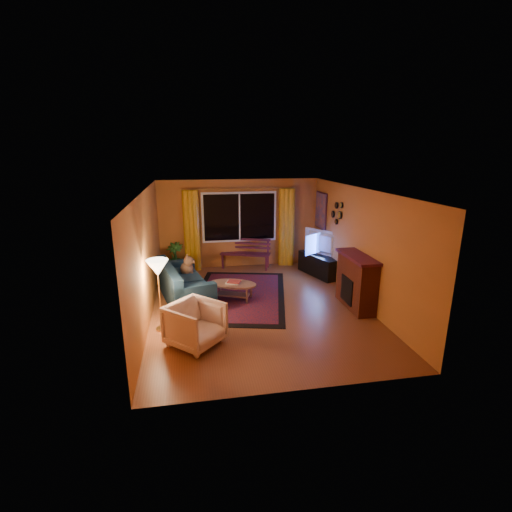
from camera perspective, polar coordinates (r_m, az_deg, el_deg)
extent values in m
cube|color=brown|center=(8.14, 0.37, -7.77)|extent=(4.50, 6.00, 0.02)
cube|color=white|center=(7.49, 0.41, 10.17)|extent=(4.50, 6.00, 0.02)
cube|color=#C67331|center=(10.62, -2.58, 4.99)|extent=(4.50, 0.02, 2.50)
cube|color=#C67331|center=(7.65, -16.49, 0.02)|extent=(0.02, 6.00, 2.50)
cube|color=#C67331|center=(8.42, 15.70, 1.50)|extent=(0.02, 6.00, 2.50)
cube|color=black|center=(10.52, -2.55, 5.99)|extent=(2.00, 0.02, 1.30)
cylinder|color=#BF8C3F|center=(10.37, -2.57, 10.31)|extent=(3.20, 0.03, 0.03)
cylinder|color=gold|center=(10.43, -9.86, 3.84)|extent=(0.36, 0.36, 2.24)
cylinder|color=gold|center=(10.78, 4.67, 4.41)|extent=(0.36, 0.36, 2.24)
cube|color=#431327|center=(10.64, -1.65, -0.76)|extent=(1.46, 0.87, 0.42)
imported|color=#235B1E|center=(10.49, -12.37, -0.22)|extent=(0.59, 0.59, 0.83)
cube|color=#122940|center=(8.48, -10.88, -4.00)|extent=(1.32, 2.19, 0.83)
imported|color=beige|center=(6.54, -9.33, -10.05)|extent=(1.12, 1.12, 0.84)
cylinder|color=#BF8C3F|center=(7.10, -14.61, -5.95)|extent=(0.30, 0.30, 1.36)
cube|color=maroon|center=(8.71, -2.59, -6.02)|extent=(2.79, 3.69, 0.02)
cylinder|color=#966A57|center=(8.44, -3.52, -5.43)|extent=(1.41, 1.41, 0.39)
cube|color=black|center=(10.16, 9.67, -1.37)|extent=(0.84, 1.41, 0.56)
imported|color=black|center=(10.00, 9.84, 1.98)|extent=(0.78, 1.04, 0.67)
cube|color=maroon|center=(8.19, 15.20, -4.00)|extent=(0.40, 1.20, 1.10)
cube|color=#CC5921|center=(10.54, 9.94, 6.89)|extent=(0.04, 0.76, 0.96)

